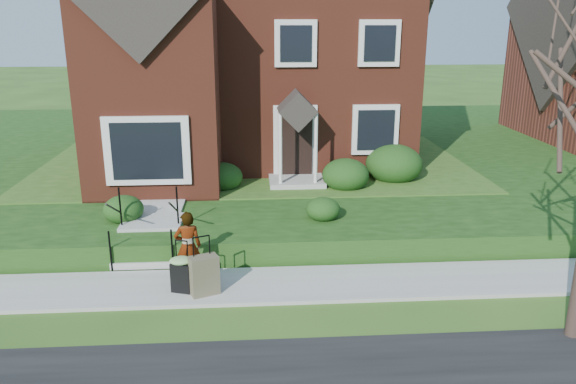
{
  "coord_description": "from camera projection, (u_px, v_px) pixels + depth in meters",
  "views": [
    {
      "loc": [
        -0.13,
        -10.4,
        5.2
      ],
      "look_at": [
        0.71,
        2.0,
        1.41
      ],
      "focal_mm": 35.0,
      "sensor_mm": 36.0,
      "label": 1
    }
  ],
  "objects": [
    {
      "name": "walkway",
      "position": [
        168.0,
        190.0,
        15.88
      ],
      "size": [
        1.2,
        6.0,
        0.06
      ],
      "primitive_type": "cube",
      "color": "#9E9B93",
      "rests_on": "terrace"
    },
    {
      "name": "suitcase_olive",
      "position": [
        204.0,
        275.0,
        10.9
      ],
      "size": [
        0.62,
        0.49,
        1.18
      ],
      "rotation": [
        0.0,
        0.0,
        0.4
      ],
      "color": "brown",
      "rests_on": "sidewalk"
    },
    {
      "name": "foundation_shrubs",
      "position": [
        273.0,
        171.0,
        15.98
      ],
      "size": [
        9.85,
        4.65,
        1.2
      ],
      "color": "black",
      "rests_on": "terrace"
    },
    {
      "name": "woman",
      "position": [
        188.0,
        246.0,
        11.38
      ],
      "size": [
        0.59,
        0.43,
        1.49
      ],
      "primitive_type": "imported",
      "rotation": [
        0.0,
        0.0,
        3.29
      ],
      "color": "#999999",
      "rests_on": "sidewalk"
    },
    {
      "name": "main_house",
      "position": [
        246.0,
        19.0,
        19.08
      ],
      "size": [
        10.4,
        10.2,
        9.4
      ],
      "color": "maroon",
      "rests_on": "terrace"
    },
    {
      "name": "ground",
      "position": [
        260.0,
        287.0,
        11.45
      ],
      "size": [
        120.0,
        120.0,
        0.0
      ],
      "primitive_type": "plane",
      "color": "#2D5119",
      "rests_on": "ground"
    },
    {
      "name": "front_steps",
      "position": [
        149.0,
        236.0,
        12.91
      ],
      "size": [
        1.4,
        2.02,
        1.5
      ],
      "color": "#9E9B93",
      "rests_on": "ground"
    },
    {
      "name": "sidewalk",
      "position": [
        260.0,
        285.0,
        11.44
      ],
      "size": [
        60.0,
        1.6,
        0.08
      ],
      "primitive_type": "cube",
      "color": "#9E9B93",
      "rests_on": "ground"
    },
    {
      "name": "suitcase_black",
      "position": [
        182.0,
        272.0,
        10.99
      ],
      "size": [
        0.53,
        0.48,
        1.06
      ],
      "rotation": [
        0.0,
        0.0,
        -0.31
      ],
      "color": "black",
      "rests_on": "sidewalk"
    },
    {
      "name": "terrace",
      "position": [
        356.0,
        152.0,
        22.03
      ],
      "size": [
        44.0,
        20.0,
        0.6
      ],
      "primitive_type": "cube",
      "color": "#18380F",
      "rests_on": "ground"
    }
  ]
}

